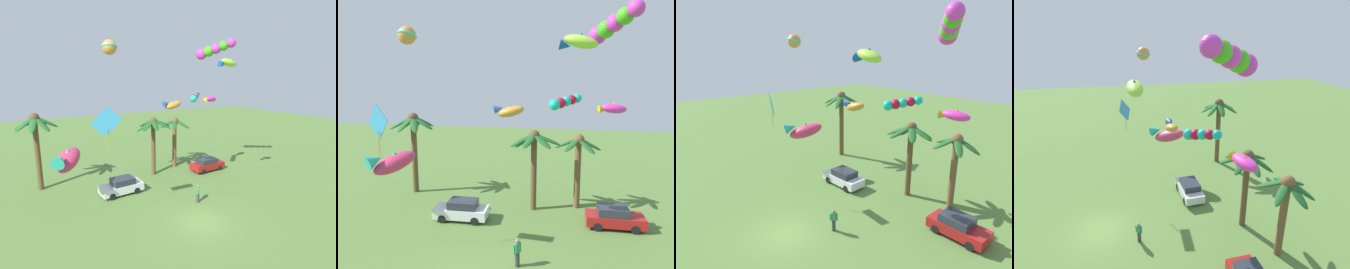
{
  "view_description": "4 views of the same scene",
  "coord_description": "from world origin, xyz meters",
  "views": [
    {
      "loc": [
        -11.23,
        -14.43,
        10.65
      ],
      "look_at": [
        -0.29,
        4.48,
        5.91
      ],
      "focal_mm": 28.63,
      "sensor_mm": 36.0,
      "label": 1
    },
    {
      "loc": [
        4.42,
        -12.07,
        9.6
      ],
      "look_at": [
        0.33,
        6.3,
        6.71
      ],
      "focal_mm": 32.17,
      "sensor_mm": 36.0,
      "label": 2
    },
    {
      "loc": [
        16.02,
        -7.84,
        12.24
      ],
      "look_at": [
        0.44,
        4.78,
        6.27
      ],
      "focal_mm": 31.73,
      "sensor_mm": 36.0,
      "label": 3
    },
    {
      "loc": [
        18.37,
        2.33,
        14.44
      ],
      "look_at": [
        -0.2,
        6.4,
        7.31
      ],
      "focal_mm": 29.97,
      "sensor_mm": 36.0,
      "label": 4
    }
  ],
  "objects": [
    {
      "name": "palm_tree_0",
      "position": [
        -9.73,
        12.62,
        5.59
      ],
      "size": [
        3.93,
        4.09,
        7.44
      ],
      "color": "brown",
      "rests_on": "ground"
    },
    {
      "name": "palm_tree_1",
      "position": [
        4.95,
        12.01,
        4.44
      ],
      "size": [
        3.75,
        3.59,
        6.05
      ],
      "color": "brown",
      "rests_on": "ground"
    },
    {
      "name": "palm_tree_2",
      "position": [
        1.55,
        10.84,
        4.9
      ],
      "size": [
        3.97,
        4.07,
        6.42
      ],
      "color": "brown",
      "rests_on": "ground"
    },
    {
      "name": "parked_car_0",
      "position": [
        7.46,
        8.86,
        0.75
      ],
      "size": [
        3.97,
        1.87,
        1.51
      ],
      "color": "#A51919",
      "rests_on": "ground"
    },
    {
      "name": "parked_car_1",
      "position": [
        -3.33,
        7.78,
        0.75
      ],
      "size": [
        4.0,
        1.94,
        1.51
      ],
      "color": "silver",
      "rests_on": "ground"
    },
    {
      "name": "spectator_0",
      "position": [
        1.73,
        2.81,
        0.81
      ],
      "size": [
        0.42,
        0.45,
        1.59
      ],
      "color": "#38383D",
      "rests_on": "ground"
    },
    {
      "name": "kite_fish_0",
      "position": [
        -8.08,
        6.6,
        4.4
      ],
      "size": [
        3.16,
        3.96,
        2.06
      ],
      "color": "#C73159"
    },
    {
      "name": "kite_tube_1",
      "position": [
        3.92,
        6.59,
        8.8
      ],
      "size": [
        1.93,
        1.92,
        0.97
      ],
      "color": "#15B5A0"
    },
    {
      "name": "kite_tube_2",
      "position": [
        6.53,
        7.17,
        13.29
      ],
      "size": [
        2.79,
        3.36,
        1.98
      ],
      "color": "#D537BC"
    },
    {
      "name": "kite_fish_3",
      "position": [
        4.59,
        2.98,
        11.76
      ],
      "size": [
        1.91,
        0.86,
        0.94
      ],
      "color": "#9EDC3C"
    },
    {
      "name": "kite_ball_4",
      "position": [
        -5.09,
        4.28,
        12.63
      ],
      "size": [
        1.35,
        1.34,
        1.04
      ],
      "color": "orange"
    },
    {
      "name": "kite_fish_5",
      "position": [
        0.71,
        5.46,
        8.28
      ],
      "size": [
        1.91,
        0.83,
        0.97
      ],
      "color": "#C8842D"
    },
    {
      "name": "kite_diamond_6",
      "position": [
        -6.08,
        2.51,
        7.73
      ],
      "size": [
        1.9,
        0.99,
        2.93
      ],
      "color": "#3796D4"
    },
    {
      "name": "kite_fish_7",
      "position": [
        6.86,
        7.94,
        8.34
      ],
      "size": [
        1.97,
        1.26,
        0.8
      ],
      "color": "#E831B2"
    }
  ]
}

